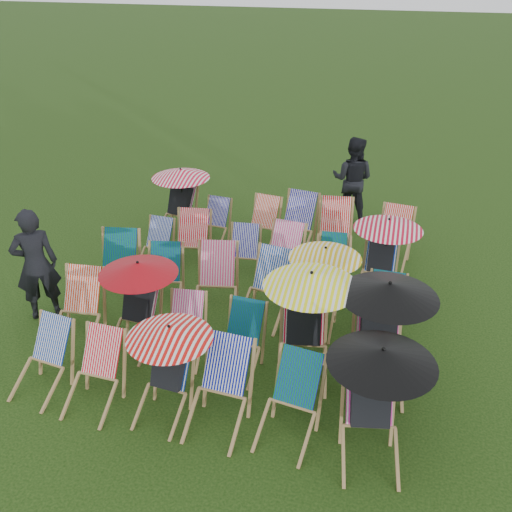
% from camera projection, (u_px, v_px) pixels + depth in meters
% --- Properties ---
extents(ground, '(100.00, 100.00, 0.00)m').
position_uv_depth(ground, '(242.00, 316.00, 8.77)').
color(ground, black).
rests_on(ground, ground).
extents(deckchair_0, '(0.70, 0.89, 0.89)m').
position_uv_depth(deckchair_0, '(41.00, 360.00, 7.14)').
color(deckchair_0, '#9E7A49').
rests_on(deckchair_0, ground).
extents(deckchair_1, '(0.63, 0.86, 0.90)m').
position_uv_depth(deckchair_1, '(93.00, 374.00, 6.90)').
color(deckchair_1, '#9E7A49').
rests_on(deckchair_1, ground).
extents(deckchair_2, '(1.01, 1.07, 1.20)m').
position_uv_depth(deckchair_2, '(166.00, 370.00, 6.68)').
color(deckchair_2, '#9E7A49').
rests_on(deckchair_2, ground).
extents(deckchair_3, '(0.72, 0.96, 0.99)m').
position_uv_depth(deckchair_3, '(219.00, 391.00, 6.57)').
color(deckchair_3, '#9E7A49').
rests_on(deckchair_3, ground).
extents(deckchair_4, '(0.75, 0.95, 0.94)m').
position_uv_depth(deckchair_4, '(290.00, 403.00, 6.43)').
color(deckchair_4, '#9E7A49').
rests_on(deckchair_4, ground).
extents(deckchair_5, '(1.16, 1.26, 1.37)m').
position_uv_depth(deckchair_5, '(374.00, 404.00, 6.06)').
color(deckchair_5, '#9E7A49').
rests_on(deckchair_5, ground).
extents(deckchair_6, '(0.72, 0.95, 0.97)m').
position_uv_depth(deckchair_6, '(77.00, 310.00, 8.06)').
color(deckchair_6, '#9E7A49').
rests_on(deckchair_6, ground).
extents(deckchair_7, '(1.08, 1.13, 1.28)m').
position_uv_depth(deckchair_7, '(135.00, 303.00, 7.86)').
color(deckchair_7, '#9E7A49').
rests_on(deckchair_7, ground).
extents(deckchair_8, '(0.63, 0.82, 0.84)m').
position_uv_depth(deckchair_8, '(183.00, 330.00, 7.74)').
color(deckchair_8, '#9E7A49').
rests_on(deckchair_8, ground).
extents(deckchair_9, '(0.64, 0.84, 0.87)m').
position_uv_depth(deckchair_9, '(239.00, 341.00, 7.50)').
color(deckchair_9, '#9E7A49').
rests_on(deckchair_9, ground).
extents(deckchair_10, '(1.22, 1.32, 1.45)m').
position_uv_depth(deckchair_10, '(305.00, 323.00, 7.29)').
color(deckchair_10, '#9E7A49').
rests_on(deckchair_10, ground).
extents(deckchair_11, '(1.22, 1.32, 1.45)m').
position_uv_depth(deckchair_11, '(381.00, 334.00, 7.08)').
color(deckchair_11, '#9E7A49').
rests_on(deckchair_11, ground).
extents(deckchair_12, '(0.82, 1.04, 1.02)m').
position_uv_depth(deckchair_12, '(116.00, 269.00, 9.03)').
color(deckchair_12, '#9E7A49').
rests_on(deckchair_12, ground).
extents(deckchair_13, '(0.75, 0.94, 0.91)m').
position_uv_depth(deckchair_13, '(163.00, 279.00, 8.86)').
color(deckchair_13, '#9E7A49').
rests_on(deckchair_13, ground).
extents(deckchair_14, '(0.84, 1.04, 1.02)m').
position_uv_depth(deckchair_14, '(216.00, 283.00, 8.65)').
color(deckchair_14, '#9E7A49').
rests_on(deckchair_14, ground).
extents(deckchair_15, '(0.79, 1.00, 1.00)m').
position_uv_depth(deckchair_15, '(266.00, 288.00, 8.54)').
color(deckchair_15, '#9E7A49').
rests_on(deckchair_15, ground).
extents(deckchair_16, '(1.05, 1.09, 1.25)m').
position_uv_depth(deckchair_16, '(319.00, 286.00, 8.28)').
color(deckchair_16, '#9E7A49').
rests_on(deckchair_16, ground).
extents(deckchair_17, '(0.62, 0.83, 0.88)m').
position_uv_depth(deckchair_17, '(384.00, 311.00, 8.12)').
color(deckchair_17, '#9E7A49').
rests_on(deckchair_17, ground).
extents(deckchair_18, '(0.59, 0.78, 0.81)m').
position_uv_depth(deckchair_18, '(155.00, 246.00, 9.96)').
color(deckchair_18, '#9E7A49').
rests_on(deckchair_18, ground).
extents(deckchair_19, '(0.77, 0.98, 0.98)m').
position_uv_depth(deckchair_19, '(191.00, 244.00, 9.83)').
color(deckchair_19, '#9E7A49').
rests_on(deckchair_19, ground).
extents(deckchair_20, '(0.64, 0.84, 0.86)m').
position_uv_depth(deckchair_20, '(243.00, 255.00, 9.59)').
color(deckchair_20, '#9E7A49').
rests_on(deckchair_20, ground).
extents(deckchair_21, '(0.75, 0.96, 0.97)m').
position_uv_depth(deckchair_21, '(281.00, 258.00, 9.41)').
color(deckchair_21, '#9E7A49').
rests_on(deckchair_21, ground).
extents(deckchair_22, '(0.60, 0.79, 0.82)m').
position_uv_depth(deckchair_22, '(332.00, 264.00, 9.39)').
color(deckchair_22, '#9E7A49').
rests_on(deckchair_22, ground).
extents(deckchair_23, '(1.08, 1.13, 1.29)m').
position_uv_depth(deckchair_23, '(382.00, 256.00, 9.05)').
color(deckchair_23, '#9E7A49').
rests_on(deckchair_23, ground).
extents(deckchair_24, '(1.11, 1.18, 1.31)m').
position_uv_depth(deckchair_24, '(178.00, 201.00, 10.99)').
color(deckchair_24, '#9E7A49').
rests_on(deckchair_24, ground).
extents(deckchair_25, '(0.61, 0.80, 0.81)m').
position_uv_depth(deckchair_25, '(213.00, 223.00, 10.77)').
color(deckchair_25, '#9E7A49').
rests_on(deckchair_25, ground).
extents(deckchair_26, '(0.70, 0.90, 0.89)m').
position_uv_depth(deckchair_26, '(261.00, 225.00, 10.62)').
color(deckchair_26, '#9E7A49').
rests_on(deckchair_26, ground).
extents(deckchair_27, '(0.81, 1.03, 1.02)m').
position_uv_depth(deckchair_27, '(295.00, 225.00, 10.46)').
color(deckchair_27, '#9E7A49').
rests_on(deckchair_27, ground).
extents(deckchair_28, '(0.77, 1.00, 1.01)m').
position_uv_depth(deckchair_28, '(335.00, 232.00, 10.22)').
color(deckchair_28, '#9E7A49').
rests_on(deckchair_28, ground).
extents(deckchair_29, '(0.75, 0.96, 0.96)m').
position_uv_depth(deckchair_29, '(393.00, 238.00, 10.06)').
color(deckchair_29, '#9E7A49').
rests_on(deckchair_29, ground).
extents(person_left, '(0.77, 0.74, 1.77)m').
position_uv_depth(person_left, '(36.00, 264.00, 8.39)').
color(person_left, black).
rests_on(person_left, ground).
extents(person_rear, '(0.94, 0.78, 1.75)m').
position_uv_depth(person_rear, '(352.00, 179.00, 11.49)').
color(person_rear, black).
rests_on(person_rear, ground).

